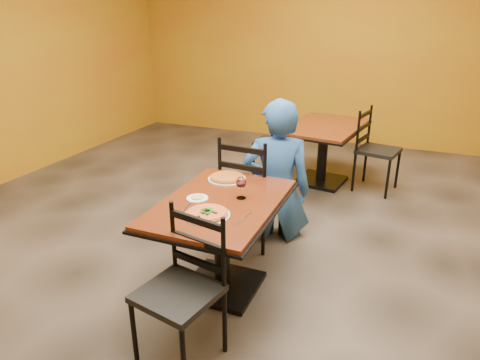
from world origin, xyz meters
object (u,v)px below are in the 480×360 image
at_px(chair_main_far, 252,189).
at_px(pizza_far, 227,177).
at_px(table_main, 221,224).
at_px(side_plate, 197,198).
at_px(chair_second_right, 378,151).
at_px(wine_glass, 241,187).
at_px(chair_main_near, 178,294).
at_px(pizza_main, 207,213).
at_px(diner, 277,170).
at_px(plate_main, 207,215).
at_px(plate_far, 227,179).
at_px(chair_second_left, 272,142).
at_px(table_second, 323,140).

bearing_deg(chair_main_far, pizza_far, 83.77).
bearing_deg(table_main, side_plate, -168.25).
relative_size(chair_second_right, wine_glass, 5.49).
height_order(table_main, chair_main_near, chair_main_near).
bearing_deg(chair_main_near, pizza_main, 107.23).
xyz_separation_m(chair_main_near, side_plate, (-0.24, 0.73, 0.28)).
bearing_deg(diner, pizza_main, 67.24).
bearing_deg(diner, chair_main_near, 70.17).
bearing_deg(plate_main, diner, 85.54).
height_order(table_main, plate_far, plate_far).
bearing_deg(chair_second_left, table_second, 91.20).
distance_m(chair_main_near, plate_main, 0.58).
bearing_deg(table_second, chair_second_left, 180.00).
height_order(pizza_main, pizza_far, same).
bearing_deg(plate_main, chair_main_far, 94.28).
bearing_deg(plate_far, pizza_main, -77.31).
distance_m(chair_main_near, pizza_main, 0.59).
bearing_deg(side_plate, chair_main_far, 82.48).
bearing_deg(plate_far, chair_main_near, -80.29).
distance_m(chair_main_near, pizza_far, 1.23).
relative_size(chair_main_far, plate_main, 3.35).
distance_m(table_main, chair_second_right, 2.69).
height_order(chair_main_far, pizza_far, chair_main_far).
height_order(table_main, chair_second_right, chair_second_right).
bearing_deg(table_second, pizza_far, -99.83).
bearing_deg(chair_main_near, pizza_far, 111.20).
bearing_deg(plate_far, chair_second_right, 64.13).
relative_size(pizza_main, plate_far, 0.92).
distance_m(table_second, pizza_far, 2.17).
relative_size(plate_main, wine_glass, 1.72).
distance_m(diner, pizza_far, 0.65).
bearing_deg(table_main, plate_main, -86.34).
height_order(chair_second_left, side_plate, chair_second_left).
bearing_deg(table_second, chair_second_right, 0.00).
relative_size(plate_main, plate_far, 1.00).
height_order(chair_main_near, plate_far, chair_main_near).
xyz_separation_m(chair_second_right, plate_main, (-0.88, -2.79, 0.26)).
relative_size(chair_main_far, plate_far, 3.35).
xyz_separation_m(diner, pizza_main, (-0.10, -1.26, 0.10)).
xyz_separation_m(chair_main_near, pizza_main, (-0.05, 0.51, 0.29)).
relative_size(plate_far, pizza_far, 1.11).
bearing_deg(table_main, diner, 83.48).
bearing_deg(chair_main_far, table_second, -96.02).
bearing_deg(chair_second_right, table_second, 102.32).
height_order(chair_second_left, chair_second_right, chair_second_right).
bearing_deg(chair_main_far, table_main, 98.24).
relative_size(chair_main_near, chair_main_far, 0.92).
xyz_separation_m(plate_main, pizza_far, (-0.15, 0.66, 0.02)).
bearing_deg(diner, chair_main_far, 29.80).
xyz_separation_m(table_main, chair_main_near, (0.07, -0.77, -0.08)).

